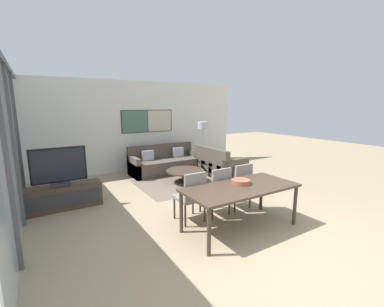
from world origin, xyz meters
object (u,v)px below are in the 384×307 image
object	(u,v)px
dining_table	(241,190)
floor_lamp	(203,129)
sofa_side	(218,166)
dining_chair_left	(192,194)
tv_console	(62,197)
fruit_bowl	(241,181)
dining_chair_right	(239,184)
sofa_main	(165,163)
coffee_table	(185,173)
dining_chair_centre	(217,189)
television	(59,167)

from	to	relation	value
dining_table	floor_lamp	distance (m)	4.39
sofa_side	dining_chair_left	bearing A→B (deg)	134.48
tv_console	dining_chair_left	xyz separation A→B (m)	(1.92, -1.86, 0.27)
tv_console	fruit_bowl	bearing A→B (deg)	-42.71
dining_chair_right	tv_console	bearing A→B (deg)	149.09
sofa_main	coffee_table	size ratio (longest dim) A/B	2.11
dining_table	dining_chair_right	world-z (taller)	dining_chair_right
sofa_main	dining_chair_centre	distance (m)	3.45
television	fruit_bowl	world-z (taller)	television
dining_chair_right	floor_lamp	distance (m)	3.59
sofa_main	floor_lamp	distance (m)	1.69
sofa_side	fruit_bowl	xyz separation A→B (m)	(-1.65, -2.79, 0.51)
dining_chair_left	fruit_bowl	xyz separation A→B (m)	(0.67, -0.52, 0.27)
sofa_main	dining_chair_left	size ratio (longest dim) A/B	2.33
sofa_main	dining_chair_left	xyz separation A→B (m)	(-1.09, -3.40, 0.24)
tv_console	fruit_bowl	xyz separation A→B (m)	(2.58, -2.38, 0.54)
dining_chair_left	floor_lamp	distance (m)	4.17
sofa_main	dining_chair_right	xyz separation A→B (m)	(0.04, -3.37, 0.24)
television	dining_table	world-z (taller)	television
television	fruit_bowl	bearing A→B (deg)	-42.72
television	dining_chair_right	size ratio (longest dim) A/B	1.08
sofa_side	dining_chair_left	world-z (taller)	dining_chair_left
sofa_side	floor_lamp	distance (m)	1.44
coffee_table	dining_table	distance (m)	2.83
dining_chair_right	fruit_bowl	world-z (taller)	dining_chair_right
dining_table	sofa_main	bearing A→B (deg)	82.57
dining_chair_left	dining_chair_right	world-z (taller)	same
tv_console	coffee_table	size ratio (longest dim) A/B	1.46
dining_chair_centre	coffee_table	bearing A→B (deg)	76.09
sofa_main	dining_chair_left	distance (m)	3.58
sofa_side	television	bearing A→B (deg)	95.52
sofa_main	dining_chair_centre	xyz separation A→B (m)	(-0.53, -3.40, 0.24)
fruit_bowl	dining_table	bearing A→B (deg)	-131.75
fruit_bowl	dining_chair_centre	bearing A→B (deg)	100.69
television	sofa_side	bearing A→B (deg)	5.52
coffee_table	floor_lamp	size ratio (longest dim) A/B	0.67
dining_chair_left	coffee_table	bearing A→B (deg)	62.73
coffee_table	fruit_bowl	size ratio (longest dim) A/B	3.22
tv_console	dining_chair_left	distance (m)	2.69
dining_table	fruit_bowl	xyz separation A→B (m)	(0.10, 0.11, 0.11)
tv_console	coffee_table	bearing A→B (deg)	4.94
dining_chair_right	fruit_bowl	distance (m)	0.78
tv_console	sofa_side	distance (m)	4.25
television	dining_chair_right	xyz separation A→B (m)	(3.05, -1.83, -0.35)
tv_console	floor_lamp	world-z (taller)	floor_lamp
floor_lamp	fruit_bowl	bearing A→B (deg)	-115.05
sofa_main	dining_table	bearing A→B (deg)	-97.43
television	fruit_bowl	distance (m)	3.52
coffee_table	dining_chair_right	world-z (taller)	dining_chair_right
coffee_table	dining_table	world-z (taller)	dining_table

